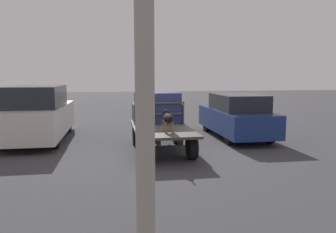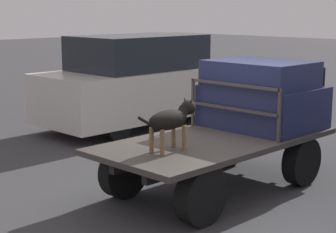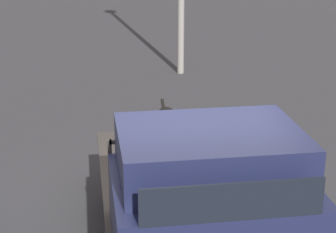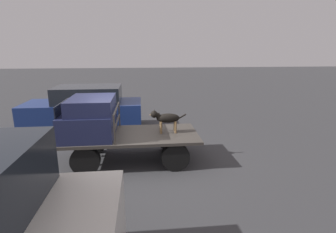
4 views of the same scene
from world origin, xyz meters
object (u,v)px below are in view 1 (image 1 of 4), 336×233
object	(u,v)px
dog	(168,118)
parked_pickup_far	(38,114)
flatbed_truck	(161,134)
parked_sedan	(236,116)

from	to	relation	value
dog	parked_pickup_far	xyz separation A→B (m)	(3.59, 4.45, -0.23)
dog	parked_pickup_far	distance (m)	5.72
flatbed_truck	dog	size ratio (longest dim) A/B	3.52
dog	parked_sedan	world-z (taller)	parked_sedan
parked_sedan	parked_pickup_far	distance (m)	7.77
dog	parked_pickup_far	world-z (taller)	parked_pickup_far
parked_sedan	parked_pickup_far	bearing A→B (deg)	78.57
flatbed_truck	parked_sedan	xyz separation A→B (m)	(1.95, -3.35, 0.28)
flatbed_truck	dog	bearing A→B (deg)	-177.27
parked_pickup_far	parked_sedan	bearing A→B (deg)	-103.45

